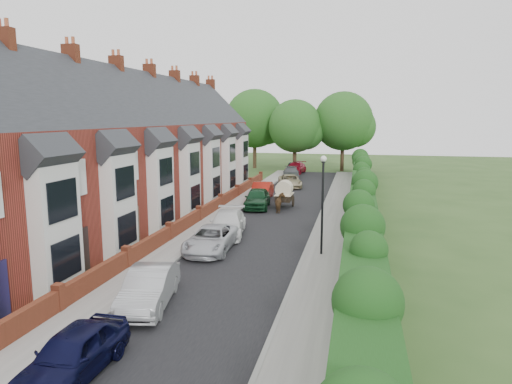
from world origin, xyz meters
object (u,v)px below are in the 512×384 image
(car_red, at_px, (262,191))
(horse, at_px, (280,203))
(car_grey, at_px, (291,173))
(horse_cart, at_px, (284,192))
(car_navy, at_px, (73,354))
(car_silver_b, at_px, (211,239))
(car_green, at_px, (257,198))
(car_beige, at_px, (290,181))
(car_white, at_px, (227,224))
(car_black, at_px, (293,167))
(lamppost, at_px, (323,193))
(car_silver_a, at_px, (149,288))

(car_red, height_order, horse, car_red)
(car_grey, height_order, horse_cart, horse_cart)
(horse_cart, bearing_deg, car_grey, 96.56)
(car_navy, bearing_deg, horse_cart, 86.30)
(car_silver_b, distance_m, car_green, 11.83)
(car_navy, xyz_separation_m, car_beige, (0.72, 35.17, -0.05))
(car_white, xyz_separation_m, horse, (2.00, 7.29, -0.01))
(car_white, relative_size, car_green, 1.08)
(car_beige, xyz_separation_m, car_black, (-1.40, 12.01, 0.07))
(car_red, relative_size, car_black, 1.06)
(lamppost, distance_m, car_navy, 14.06)
(lamppost, xyz_separation_m, car_beige, (-5.00, 22.59, -2.66))
(car_red, bearing_deg, car_beige, 75.92)
(car_silver_a, bearing_deg, car_silver_b, 78.67)
(car_silver_b, xyz_separation_m, horse, (1.90, 10.67, 0.04))
(car_silver_a, relative_size, car_silver_b, 0.93)
(car_silver_a, distance_m, car_red, 23.17)
(car_silver_b, xyz_separation_m, horse_cart, (1.90, 12.46, 0.58))
(car_black, bearing_deg, car_silver_a, -96.92)
(car_beige, distance_m, car_black, 12.09)
(car_silver_a, relative_size, car_red, 0.99)
(car_green, relative_size, car_red, 1.03)
(car_navy, height_order, horse, horse)
(horse_cart, bearing_deg, car_beige, 96.06)
(car_grey, height_order, horse, horse)
(lamppost, relative_size, horse, 3.11)
(car_navy, relative_size, car_green, 0.88)
(car_black, distance_m, horse, 24.44)
(car_grey, distance_m, horse_cart, 17.05)
(car_silver_a, distance_m, car_silver_b, 7.31)
(horse, height_order, horse_cart, horse_cart)
(car_silver_a, height_order, car_red, car_red)
(car_white, relative_size, car_grey, 1.08)
(car_navy, distance_m, car_black, 47.18)
(car_red, bearing_deg, horse_cart, -56.41)
(car_green, height_order, horse, car_green)
(lamppost, distance_m, car_red, 16.94)
(car_green, bearing_deg, car_white, -96.60)
(car_beige, relative_size, horse_cart, 1.53)
(lamppost, bearing_deg, car_red, 112.48)
(car_black, bearing_deg, car_beige, -91.05)
(car_green, xyz_separation_m, car_grey, (0.08, 17.55, -0.11))
(car_black, relative_size, horse, 2.50)
(car_silver_b, height_order, car_grey, car_grey)
(car_green, height_order, horse_cart, horse_cart)
(car_navy, xyz_separation_m, car_black, (-0.68, 47.17, 0.02))
(car_silver_a, height_order, car_white, car_silver_a)
(car_navy, bearing_deg, car_silver_a, 91.78)
(car_grey, bearing_deg, horse, -91.97)
(lamppost, height_order, car_white, lamppost)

